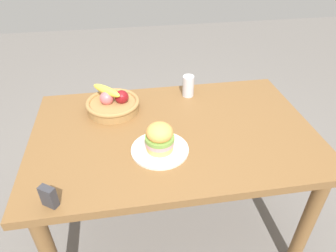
% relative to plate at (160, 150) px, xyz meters
% --- Properties ---
extents(ground_plane, '(8.00, 8.00, 0.00)m').
position_rel_plate_xyz_m(ground_plane, '(0.09, 0.15, -0.76)').
color(ground_plane, slate).
extents(dining_table, '(1.40, 0.90, 0.75)m').
position_rel_plate_xyz_m(dining_table, '(0.09, 0.15, -0.11)').
color(dining_table, brown).
rests_on(dining_table, ground_plane).
extents(plate, '(0.26, 0.26, 0.01)m').
position_rel_plate_xyz_m(plate, '(0.00, 0.00, 0.00)').
color(plate, silver).
rests_on(plate, dining_table).
extents(sandwich, '(0.13, 0.13, 0.13)m').
position_rel_plate_xyz_m(sandwich, '(-0.00, 0.00, 0.07)').
color(sandwich, '#DBAD60').
rests_on(sandwich, plate).
extents(soda_can, '(0.07, 0.07, 0.13)m').
position_rel_plate_xyz_m(soda_can, '(0.23, 0.47, 0.06)').
color(soda_can, silver).
rests_on(soda_can, dining_table).
extents(fruit_basket, '(0.29, 0.29, 0.14)m').
position_rel_plate_xyz_m(fruit_basket, '(-0.20, 0.38, 0.04)').
color(fruit_basket, '#9E7542').
rests_on(fruit_basket, dining_table).
extents(napkin_holder, '(0.07, 0.06, 0.09)m').
position_rel_plate_xyz_m(napkin_holder, '(-0.44, -0.24, 0.04)').
color(napkin_holder, '#333338').
rests_on(napkin_holder, dining_table).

